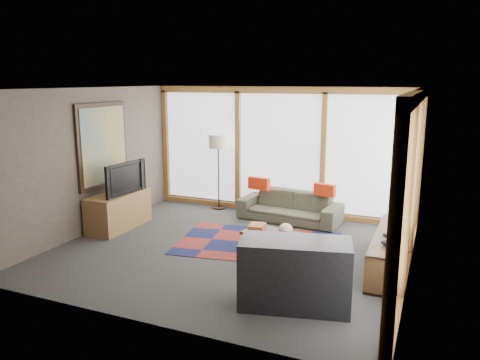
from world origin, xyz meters
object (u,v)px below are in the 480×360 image
at_px(sofa, 290,207).
at_px(coffee_table, 277,244).
at_px(bar_counter, 295,274).
at_px(tv_console, 119,210).
at_px(bookshelf, 388,251).
at_px(floor_lamp, 219,172).
at_px(television, 122,178).

height_order(sofa, coffee_table, sofa).
bearing_deg(bar_counter, tv_console, 142.83).
relative_size(sofa, bookshelf, 0.94).
bearing_deg(floor_lamp, bookshelf, -27.93).
bearing_deg(coffee_table, bar_counter, -64.16).
bearing_deg(tv_console, bookshelf, -0.19).
distance_m(floor_lamp, bookshelf, 4.24).
xyz_separation_m(sofa, coffee_table, (0.36, -1.84, -0.11)).
distance_m(sofa, coffee_table, 1.87).
height_order(floor_lamp, tv_console, floor_lamp).
distance_m(bookshelf, bar_counter, 1.94).
bearing_deg(tv_console, television, 11.40).
relative_size(bookshelf, tv_console, 1.58).
relative_size(bookshelf, television, 2.04).
xyz_separation_m(bookshelf, television, (-4.76, 0.04, 0.70)).
distance_m(sofa, floor_lamp, 1.78).
xyz_separation_m(coffee_table, bar_counter, (0.75, -1.54, 0.24)).
xyz_separation_m(floor_lamp, bar_counter, (2.79, -3.67, -0.38)).
distance_m(floor_lamp, bar_counter, 4.62).
bearing_deg(sofa, coffee_table, -73.55).
xyz_separation_m(tv_console, bar_counter, (3.93, -1.71, 0.09)).
distance_m(bookshelf, tv_console, 4.85).
distance_m(sofa, bookshelf, 2.63).
bearing_deg(tv_console, coffee_table, -3.11).
bearing_deg(floor_lamp, coffee_table, -46.15).
distance_m(coffee_table, television, 3.19).
height_order(floor_lamp, bar_counter, floor_lamp).
bearing_deg(bar_counter, floor_lamp, 113.66).
xyz_separation_m(sofa, television, (-2.73, -1.65, 0.68)).
distance_m(floor_lamp, coffee_table, 3.01).
height_order(coffee_table, bar_counter, bar_counter).
height_order(sofa, floor_lamp, floor_lamp).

